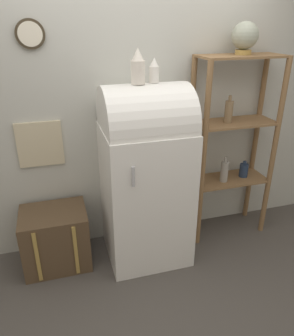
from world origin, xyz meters
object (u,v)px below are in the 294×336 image
at_px(refrigerator, 146,173).
at_px(suitcase_trunk, 56,238).
at_px(globe, 245,37).
at_px(vase_left, 138,67).
at_px(vase_center, 154,71).

xyz_separation_m(refrigerator, suitcase_trunk, (-0.81, 0.07, -0.56)).
bearing_deg(globe, refrigerator, -170.79).
bearing_deg(suitcase_trunk, vase_left, -6.00).
xyz_separation_m(suitcase_trunk, vase_left, (0.75, -0.08, 1.45)).
relative_size(refrigerator, vase_center, 8.46).
bearing_deg(vase_left, globe, 9.17).
relative_size(globe, vase_left, 1.00).
relative_size(vase_left, vase_center, 1.40).
bearing_deg(vase_center, vase_left, -172.13).
relative_size(refrigerator, globe, 6.02).
bearing_deg(suitcase_trunk, globe, 2.59).
xyz_separation_m(globe, vase_left, (-0.97, -0.16, -0.19)).
bearing_deg(suitcase_trunk, refrigerator, -4.91).
height_order(refrigerator, globe, globe).
xyz_separation_m(suitcase_trunk, globe, (1.73, 0.08, 1.64)).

